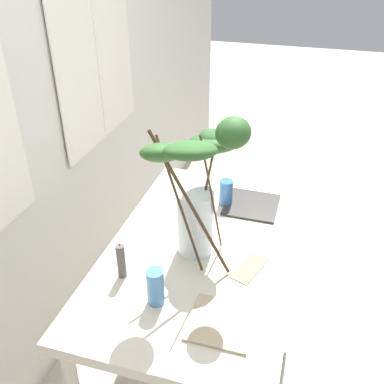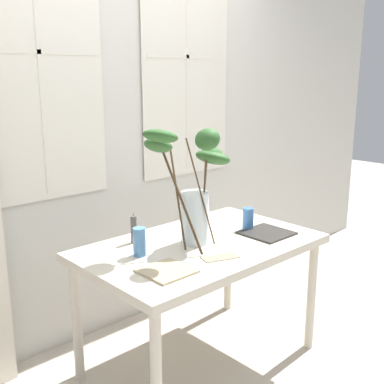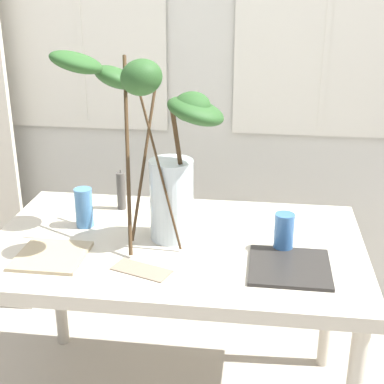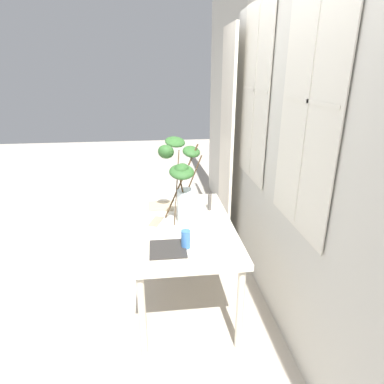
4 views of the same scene
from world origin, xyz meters
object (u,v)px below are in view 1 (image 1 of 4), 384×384
dining_table (202,261)px  drinking_glass_blue_left (155,287)px  vase_with_branches (199,188)px  plate_square_left (221,322)px  pillar_candle (121,261)px  plate_square_right (251,205)px  drinking_glass_blue_right (226,193)px

dining_table → drinking_glass_blue_left: (-0.36, 0.08, 0.15)m
vase_with_branches → drinking_glass_blue_left: (-0.31, 0.08, -0.26)m
plate_square_left → drinking_glass_blue_left: bearing=82.3°
plate_square_left → pillar_candle: bearing=73.4°
plate_square_right → pillar_candle: pillar_candle is taller
dining_table → pillar_candle: 0.40m
drinking_glass_blue_left → plate_square_left: (-0.04, -0.26, -0.07)m
drinking_glass_blue_right → plate_square_right: bearing=-81.7°
vase_with_branches → drinking_glass_blue_right: (0.43, -0.02, -0.27)m
vase_with_branches → plate_square_left: vase_with_branches is taller
plate_square_right → pillar_candle: (-0.66, 0.41, 0.07)m
drinking_glass_blue_left → drinking_glass_blue_right: drinking_glass_blue_left is taller
plate_square_right → vase_with_branches: bearing=161.4°
dining_table → drinking_glass_blue_right: 0.40m
dining_table → vase_with_branches: 0.41m
dining_table → drinking_glass_blue_right: (0.38, -0.02, 0.14)m
drinking_glass_blue_right → plate_square_right: (0.02, -0.13, -0.06)m
dining_table → plate_square_right: 0.43m
plate_square_right → drinking_glass_blue_left: bearing=163.0°
drinking_glass_blue_left → plate_square_left: 0.27m
plate_square_right → pillar_candle: size_ratio=1.58×
plate_square_right → pillar_candle: bearing=148.0°
dining_table → vase_with_branches: (-0.05, 0.00, 0.41)m
plate_square_left → plate_square_right: (0.79, 0.03, 0.00)m
drinking_glass_blue_right → drinking_glass_blue_left: bearing=172.2°
drinking_glass_blue_right → plate_square_left: bearing=-168.4°
vase_with_branches → drinking_glass_blue_left: size_ratio=4.56×
vase_with_branches → plate_square_left: 0.51m
vase_with_branches → plate_square_left: (-0.34, -0.18, -0.33)m
vase_with_branches → drinking_glass_blue_right: 0.51m
drinking_glass_blue_left → plate_square_right: drinking_glass_blue_left is taller
vase_with_branches → pillar_candle: 0.43m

